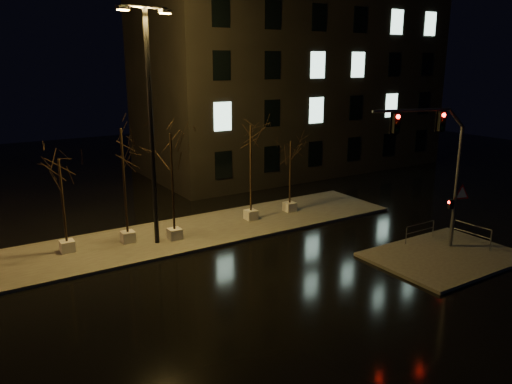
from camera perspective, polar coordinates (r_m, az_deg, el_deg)
ground at (r=23.06m, az=2.00°, el=-8.49°), size 90.00×90.00×0.00m
median at (r=27.86m, az=-4.98°, el=-4.19°), size 22.00×5.00×0.15m
sidewalk_corner at (r=25.63m, az=20.73°, el=-6.86°), size 7.00×5.00×0.15m
building at (r=44.00m, az=4.01°, el=12.66°), size 25.00×12.00×15.00m
tree_0 at (r=25.00m, az=-21.44°, el=1.24°), size 1.80×1.80×4.67m
tree_1 at (r=25.23m, az=-15.03°, el=4.18°), size 1.80×1.80×5.98m
tree_2 at (r=25.22m, az=-9.65°, el=3.87°), size 1.80×1.80×5.63m
tree_3 at (r=28.10m, az=-0.62°, el=5.19°), size 1.80×1.80×5.63m
tree_4 at (r=29.96m, az=3.96°, el=4.02°), size 1.80×1.80×4.45m
traffic_signal_mast at (r=25.05m, az=20.24°, el=3.64°), size 5.42×1.65×6.86m
streetlight_main at (r=24.50m, az=-11.98°, el=8.85°), size 2.82×1.00×11.37m
guard_rail_a at (r=26.98m, az=18.26°, el=-4.06°), size 2.09×0.05×0.90m
guard_rail_b at (r=27.22m, az=23.27°, el=-4.14°), size 0.17×2.27×1.07m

